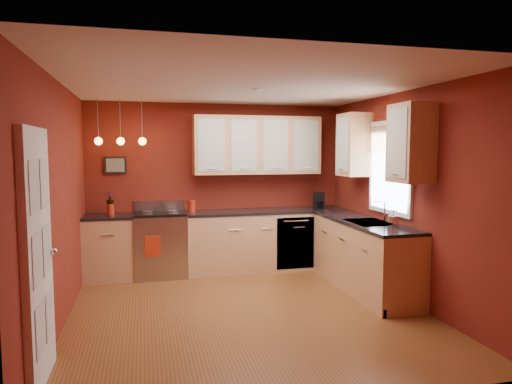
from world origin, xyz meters
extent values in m
plane|color=brown|center=(0.00, 0.00, 0.00)|extent=(4.20, 4.20, 0.00)
cube|color=silver|center=(0.00, 0.00, 2.60)|extent=(4.00, 4.20, 0.02)
cube|color=maroon|center=(0.00, 2.10, 1.30)|extent=(4.00, 0.02, 2.60)
cube|color=maroon|center=(0.00, -2.10, 1.30)|extent=(4.00, 0.02, 2.60)
cube|color=maroon|center=(-2.00, 0.00, 1.30)|extent=(0.02, 4.20, 2.60)
cube|color=maroon|center=(2.00, 0.00, 1.30)|extent=(0.02, 4.20, 2.60)
cube|color=tan|center=(-1.65, 1.80, 0.45)|extent=(0.70, 0.60, 0.90)
cube|color=tan|center=(0.73, 1.80, 0.45)|extent=(2.54, 0.60, 0.90)
cube|color=tan|center=(1.70, 0.45, 0.45)|extent=(0.60, 2.10, 0.90)
cube|color=black|center=(-1.65, 1.80, 0.92)|extent=(0.70, 0.62, 0.04)
cube|color=black|center=(0.73, 1.80, 0.92)|extent=(2.54, 0.62, 0.04)
cube|color=black|center=(1.70, 0.45, 0.92)|extent=(0.62, 2.10, 0.04)
cube|color=#ACACB0|center=(-0.92, 1.80, 0.46)|extent=(0.76, 0.64, 0.92)
cube|color=black|center=(-0.92, 1.50, 0.48)|extent=(0.55, 0.02, 0.32)
cylinder|color=#ACACB0|center=(-0.92, 1.49, 0.72)|extent=(0.60, 0.02, 0.02)
cube|color=black|center=(-0.92, 1.80, 0.94)|extent=(0.76, 0.60, 0.03)
cylinder|color=gray|center=(-1.10, 1.66, 0.95)|extent=(0.16, 0.16, 0.01)
cylinder|color=gray|center=(-0.74, 1.66, 0.95)|extent=(0.16, 0.16, 0.01)
cylinder|color=gray|center=(-1.10, 1.94, 0.95)|extent=(0.16, 0.16, 0.01)
cylinder|color=gray|center=(-0.74, 1.94, 0.95)|extent=(0.16, 0.16, 0.01)
cube|color=#ACACB0|center=(-0.92, 2.10, 1.03)|extent=(0.76, 0.04, 0.16)
cube|color=#ACACB0|center=(1.10, 1.51, 0.45)|extent=(0.60, 0.02, 0.80)
cube|color=gray|center=(1.70, 0.30, 0.92)|extent=(0.50, 0.70, 0.05)
cube|color=black|center=(1.70, 0.47, 0.91)|extent=(0.42, 0.30, 0.02)
cube|color=black|center=(1.70, 0.13, 0.91)|extent=(0.42, 0.30, 0.02)
cylinder|color=silver|center=(1.92, 0.30, 1.08)|extent=(0.02, 0.02, 0.28)
cylinder|color=silver|center=(1.85, 0.30, 1.21)|extent=(0.16, 0.02, 0.02)
cube|color=white|center=(1.98, 0.30, 1.65)|extent=(0.04, 1.02, 1.22)
cube|color=white|center=(1.97, 0.30, 1.65)|extent=(0.01, 0.90, 1.10)
cube|color=#A87554|center=(1.95, 0.30, 2.02)|extent=(0.02, 0.96, 0.36)
cube|color=white|center=(-1.97, -1.20, 1.02)|extent=(0.06, 0.82, 2.05)
cube|color=silver|center=(-1.94, -1.38, 1.60)|extent=(0.00, 0.28, 0.40)
cube|color=silver|center=(-1.94, -1.02, 1.60)|extent=(0.00, 0.28, 0.40)
cube|color=silver|center=(-1.94, -1.38, 1.05)|extent=(0.00, 0.28, 0.40)
cube|color=silver|center=(-1.94, -1.02, 1.05)|extent=(0.00, 0.28, 0.40)
cube|color=silver|center=(-1.94, -1.38, 0.50)|extent=(0.00, 0.28, 0.40)
cube|color=silver|center=(-1.94, -1.02, 0.50)|extent=(0.00, 0.28, 0.40)
sphere|color=silver|center=(-1.91, -0.87, 1.00)|extent=(0.06, 0.06, 0.06)
cube|color=tan|center=(0.60, 1.93, 1.95)|extent=(2.00, 0.35, 0.90)
cube|color=tan|center=(1.82, 0.32, 1.95)|extent=(0.35, 1.95, 0.90)
cube|color=black|center=(-1.55, 2.08, 1.65)|extent=(0.32, 0.03, 0.26)
cylinder|color=gray|center=(-1.75, 1.75, 2.30)|extent=(0.01, 0.01, 0.60)
sphere|color=#FFA53F|center=(-1.75, 1.75, 2.00)|extent=(0.11, 0.11, 0.11)
cylinder|color=gray|center=(-1.45, 1.75, 2.30)|extent=(0.01, 0.01, 0.60)
sphere|color=#FFA53F|center=(-1.45, 1.75, 2.00)|extent=(0.11, 0.11, 0.11)
cylinder|color=gray|center=(-1.15, 1.75, 2.30)|extent=(0.01, 0.01, 0.60)
sphere|color=#FFA53F|center=(-1.15, 1.75, 2.00)|extent=(0.11, 0.11, 0.11)
cylinder|color=#AF2912|center=(-0.45, 1.81, 1.02)|extent=(0.11, 0.11, 0.16)
cylinder|color=#AF2912|center=(-0.45, 1.81, 1.11)|extent=(0.12, 0.12, 0.02)
cylinder|color=#AF2912|center=(-1.62, 1.80, 1.02)|extent=(0.10, 0.10, 0.16)
imported|color=#AF2912|center=(-1.62, 1.80, 1.18)|extent=(0.14, 0.14, 0.19)
cube|color=black|center=(1.59, 1.81, 1.07)|extent=(0.23, 0.21, 0.26)
cylinder|color=black|center=(1.59, 1.75, 1.00)|extent=(0.13, 0.13, 0.12)
imported|color=silver|center=(1.79, -0.13, 1.04)|extent=(0.11, 0.11, 0.21)
cube|color=#AF2912|center=(-1.04, 1.47, 0.52)|extent=(0.22, 0.01, 0.30)
camera|label=1|loc=(-1.14, -5.04, 1.87)|focal=32.00mm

